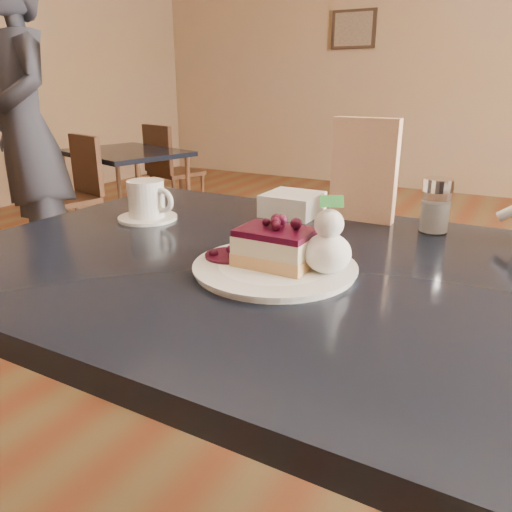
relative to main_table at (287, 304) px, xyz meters
The scene contains 11 objects.
main_table is the anchor object (origin of this frame).
dessert_plate 0.11m from the main_table, 90.20° to the right, with size 0.29×0.29×0.01m, color white.
cheesecake_slice 0.14m from the main_table, 90.20° to the right, with size 0.13×0.09×0.07m.
whipped_cream 0.17m from the main_table, 25.40° to the right, with size 0.08×0.08×0.07m.
berry_sauce 0.15m from the main_table, 147.30° to the right, with size 0.09×0.09×0.01m, color black.
coffee_set 0.47m from the main_table, 165.78° to the left, with size 0.15×0.14×0.10m.
menu_card 0.42m from the main_table, 85.85° to the left, with size 0.16×0.03×0.24m, color #FEEABF.
sugar_shaker 0.42m from the main_table, 59.09° to the left, with size 0.07×0.07×0.12m.
napkin_stack 0.37m from the main_table, 113.85° to the left, with size 0.13×0.13×0.06m, color white.
bg_table_far_left 3.21m from the main_table, 138.69° to the left, with size 1.03×1.60×1.06m.
patron 2.51m from the main_table, 152.85° to the left, with size 0.65×0.43×1.79m, color #292B36.
Camera 1 is at (0.47, -0.79, 1.16)m, focal length 35.00 mm.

